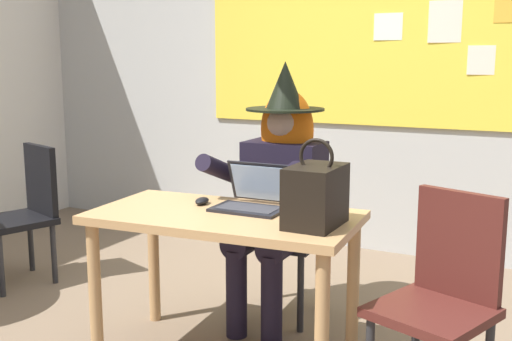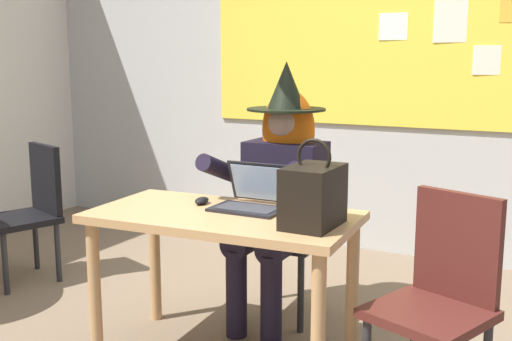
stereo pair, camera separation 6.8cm
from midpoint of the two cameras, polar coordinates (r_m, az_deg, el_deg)
The scene contains 9 objects.
wall_back_bulletin at distance 4.70m, azimuth 10.33°, elevation 10.68°, with size 5.91×2.24×2.94m.
desk_main at distance 2.92m, azimuth -2.35°, elevation -5.93°, with size 1.28×0.73×0.72m.
chair_at_desk at distance 3.51m, azimuth 3.61°, elevation -4.81°, with size 0.44×0.44×0.92m.
person_costumed at distance 3.34m, azimuth 2.87°, elevation -0.66°, with size 0.60×0.68×1.42m.
laptop at distance 2.96m, azimuth 0.33°, elevation -2.58°, with size 0.34×0.30×0.21m.
computer_mouse at distance 3.07m, azimuth -4.37°, elevation -2.78°, with size 0.06×0.10×0.03m, color black.
handbag at distance 2.65m, azimuth 6.01°, elevation -2.28°, with size 0.20×0.30×0.38m.
chair_spare_by_window at distance 4.28m, azimuth -19.56°, elevation -3.09°, with size 0.53×0.53×0.88m.
chair_extra_corner at distance 2.68m, azimuth 17.30°, elevation -10.54°, with size 0.54×0.54×0.89m.
Camera 2 is at (1.50, -2.32, 1.42)m, focal length 43.55 mm.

